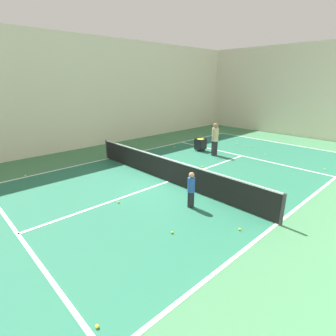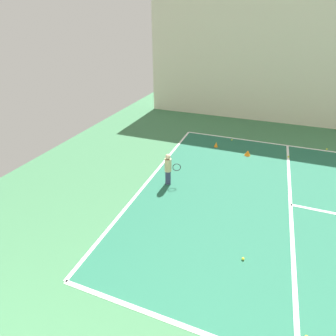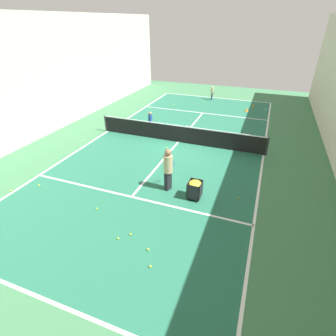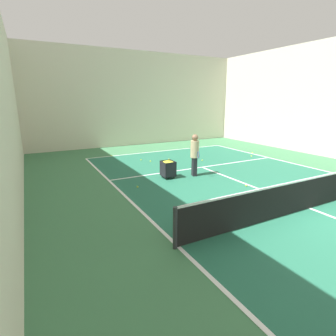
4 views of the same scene
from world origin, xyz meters
TOP-DOWN VIEW (x-y plane):
  - ground_plane at (0.00, 0.00)m, footprint 31.09×31.09m
  - court_playing_area at (0.00, 0.00)m, footprint 9.39×20.85m
  - line_baseline_near at (0.00, -10.43)m, footprint 9.39×0.10m
  - line_baseline_far at (0.00, 10.43)m, footprint 9.39×0.10m
  - line_sideline_left at (-4.69, 0.00)m, footprint 0.10×20.85m
  - line_sideline_right at (4.69, 0.00)m, footprint 0.10×20.85m
  - line_service_near at (0.00, -5.73)m, footprint 9.39×0.10m
  - line_service_far at (0.00, 5.73)m, footprint 9.39×0.10m
  - line_centre_service at (0.00, 0.00)m, footprint 0.10×11.47m
  - hall_enclosure_right at (7.89, 0.00)m, footprint 0.15×27.39m
  - tennis_net at (0.00, 0.00)m, footprint 9.69×0.10m
  - player_near_baseline at (0.21, -9.69)m, footprint 0.36×0.54m
  - coach_at_net at (-1.16, 4.69)m, footprint 0.46×0.73m
  - child_midcourt at (2.20, -1.04)m, footprint 0.25×0.25m
  - ball_cart at (-2.35, 4.91)m, footprint 0.52×0.56m
  - training_cone_0 at (-3.42, -8.76)m, footprint 0.17×0.17m
  - training_cone_1 at (-3.03, -7.35)m, footprint 0.25×0.25m
  - tennis_ball_0 at (-4.83, -4.13)m, footprint 0.07×0.07m
  - tennis_ball_1 at (2.71, -6.86)m, footprint 0.07×0.07m
  - tennis_ball_2 at (-4.38, -8.20)m, footprint 0.07×0.07m
  - tennis_ball_3 at (0.83, 6.89)m, footprint 0.07×0.07m
  - tennis_ball_4 at (-0.96, 7.63)m, footprint 0.07×0.07m
  - tennis_ball_5 at (-3.98, 4.34)m, footprint 0.07×0.07m
  - tennis_ball_6 at (-0.67, 7.94)m, footprint 0.07×0.07m
  - tennis_ball_7 at (-3.43, -5.73)m, footprint 0.07×0.07m
  - tennis_ball_8 at (2.92, -2.61)m, footprint 0.07×0.07m
  - tennis_ball_9 at (-0.20, 2.49)m, footprint 0.07×0.07m
  - tennis_ball_10 at (4.12, -5.59)m, footprint 0.07×0.07m
  - tennis_ball_11 at (0.28, -2.62)m, footprint 0.07×0.07m
  - tennis_ball_12 at (0.32, 1.03)m, footprint 0.07×0.07m
  - tennis_ball_13 at (4.12, -1.11)m, footprint 0.07×0.07m
  - tennis_ball_14 at (-1.77, 8.02)m, footprint 0.07×0.07m
  - tennis_ball_15 at (4.03, 6.42)m, footprint 0.07×0.07m
  - tennis_ball_16 at (4.84, 7.14)m, footprint 0.07×0.07m
  - tennis_ball_18 at (-2.09, 8.57)m, footprint 0.07×0.07m

SIDE VIEW (x-z plane):
  - ground_plane at x=0.00m, z-range 0.00..0.00m
  - court_playing_area at x=0.00m, z-range 0.00..0.00m
  - line_baseline_near at x=0.00m, z-range 0.00..0.01m
  - line_baseline_far at x=0.00m, z-range 0.00..0.01m
  - line_sideline_left at x=-4.69m, z-range 0.00..0.01m
  - line_sideline_right at x=4.69m, z-range 0.00..0.01m
  - line_service_near at x=0.00m, z-range 0.00..0.01m
  - line_service_far at x=0.00m, z-range 0.00..0.01m
  - line_centre_service at x=0.00m, z-range 0.00..0.01m
  - tennis_ball_0 at x=-4.83m, z-range 0.00..0.07m
  - tennis_ball_1 at x=2.71m, z-range 0.00..0.07m
  - tennis_ball_2 at x=-4.38m, z-range 0.00..0.07m
  - tennis_ball_3 at x=0.83m, z-range 0.00..0.07m
  - tennis_ball_4 at x=-0.96m, z-range 0.00..0.07m
  - tennis_ball_5 at x=-3.98m, z-range 0.00..0.07m
  - tennis_ball_6 at x=-0.67m, z-range 0.00..0.07m
  - tennis_ball_7 at x=-3.43m, z-range 0.00..0.07m
  - tennis_ball_8 at x=2.92m, z-range 0.00..0.07m
  - tennis_ball_9 at x=-0.20m, z-range 0.00..0.07m
  - tennis_ball_10 at x=4.12m, z-range 0.00..0.07m
  - tennis_ball_11 at x=0.28m, z-range 0.00..0.07m
  - tennis_ball_12 at x=0.32m, z-range 0.00..0.07m
  - tennis_ball_13 at x=4.12m, z-range 0.00..0.07m
  - tennis_ball_14 at x=-1.77m, z-range 0.00..0.07m
  - tennis_ball_15 at x=4.03m, z-range 0.00..0.07m
  - tennis_ball_16 at x=4.84m, z-range 0.00..0.07m
  - tennis_ball_18 at x=-2.09m, z-range 0.00..0.07m
  - training_cone_0 at x=-3.42m, z-range 0.00..0.23m
  - training_cone_1 at x=-3.03m, z-range 0.00..0.23m
  - tennis_net at x=0.00m, z-range 0.02..1.03m
  - ball_cart at x=-2.35m, z-range 0.15..0.91m
  - player_near_baseline at x=0.21m, z-range 0.08..1.24m
  - child_midcourt at x=2.20m, z-range 0.09..1.33m
  - coach_at_net at x=-1.16m, z-range 0.13..1.96m
  - hall_enclosure_right at x=7.89m, z-range 0.00..6.55m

